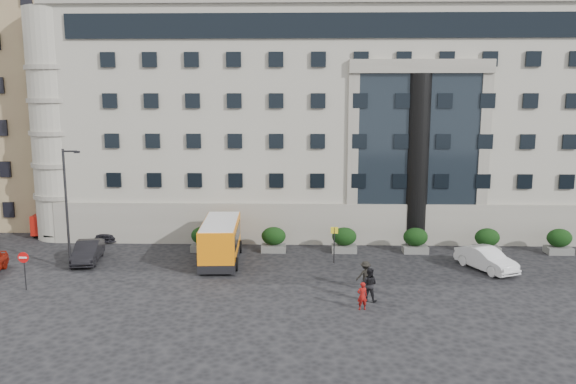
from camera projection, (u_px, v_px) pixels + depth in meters
The scene contains 23 objects.
ground at pixel (247, 286), 33.80m from camera, with size 120.00×120.00×0.00m, color black.
civic_building at pixel (331, 121), 53.84m from camera, with size 44.00×24.00×18.00m, color #A7A393.
entrance_column at pixel (417, 161), 42.56m from camera, with size 1.80×1.80×13.00m, color black.
apartment_near at pixel (11, 111), 52.50m from camera, with size 14.00×14.00×20.00m, color #917554.
apartment_far at pixel (61, 99), 70.15m from camera, with size 13.00×13.00×22.00m, color olive.
hedge_a at pixel (203, 239), 41.44m from camera, with size 1.80×1.26×1.84m.
hedge_b at pixel (274, 239), 41.31m from camera, with size 1.80×1.26×1.84m.
hedge_c at pixel (344, 240), 41.17m from camera, with size 1.80×1.26×1.84m.
hedge_d at pixel (415, 240), 41.03m from camera, with size 1.80×1.26×1.84m.
hedge_e at pixel (487, 241), 40.89m from camera, with size 1.80×1.26×1.84m.
hedge_f at pixel (559, 241), 40.75m from camera, with size 1.80×1.26×1.84m.
street_lamp at pixel (67, 205), 36.35m from camera, with size 1.16×0.18×8.00m.
bus_stop_sign at pixel (334, 238), 38.30m from camera, with size 0.50×0.08×2.52m.
no_entry_sign at pixel (24, 263), 32.85m from camera, with size 0.64×0.16×2.32m.
minibus at pixel (221, 239), 38.66m from camera, with size 2.89×6.98×2.87m.
red_truck at pixel (56, 216), 47.26m from camera, with size 2.44×4.92×2.61m.
parked_car_b at pixel (88, 252), 38.70m from camera, with size 1.54×4.41×1.45m, color black.
parked_car_c at pixel (113, 229), 45.64m from camera, with size 1.93×4.76×1.38m, color black.
parked_car_d at pixel (65, 228), 46.02m from camera, with size 2.08×4.52×1.26m, color black.
white_taxi at pixel (486, 259), 36.86m from camera, with size 1.59×4.55×1.50m, color silver.
pedestrian_a at pixel (362, 296), 29.94m from camera, with size 0.56×0.37×1.53m, color maroon.
pedestrian_b at pixel (369, 284), 31.21m from camera, with size 0.94×0.73×1.93m, color black.
pedestrian_c at pixel (365, 275), 33.11m from camera, with size 1.12×0.64×1.73m, color black.
Camera 1 is at (3.34, -32.31, 11.22)m, focal length 35.00 mm.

